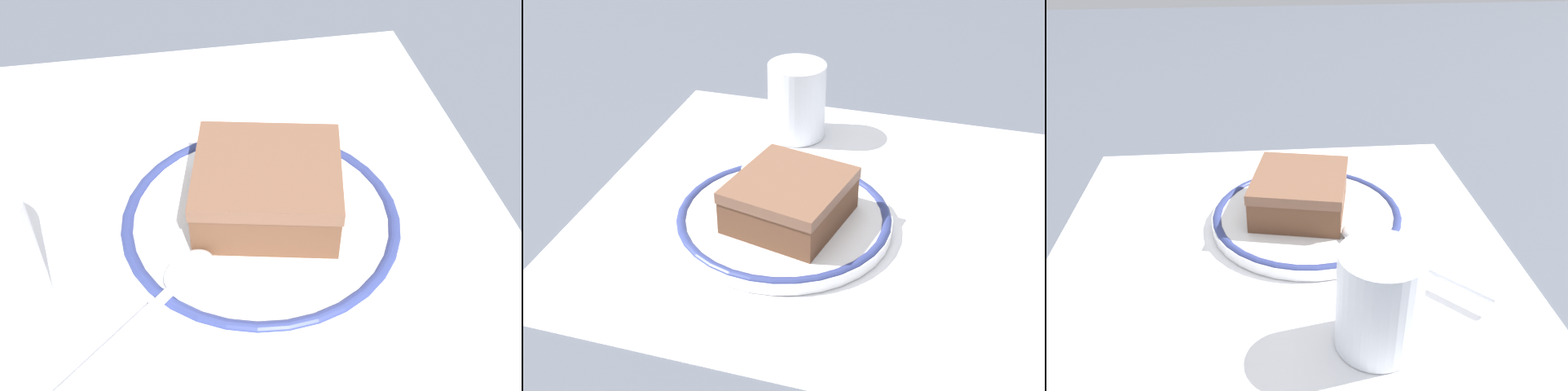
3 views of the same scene
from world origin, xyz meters
TOP-DOWN VIEW (x-y plane):
  - ground_plane at (0.00, 0.00)m, footprint 2.40×2.40m
  - placemat at (0.00, 0.00)m, footprint 0.42×0.43m
  - plate at (0.03, -0.03)m, footprint 0.19×0.19m
  - cake_slice at (0.04, -0.02)m, footprint 0.11×0.11m
  - spoon at (-0.04, -0.09)m, footprint 0.12×0.11m
  - cup at (-0.13, -0.06)m, footprint 0.06×0.06m
  - napkin at (-0.11, 0.13)m, footprint 0.14×0.16m

SIDE VIEW (x-z plane):
  - ground_plane at x=0.00m, z-range 0.00..0.00m
  - placemat at x=0.00m, z-range 0.00..0.00m
  - napkin at x=-0.11m, z-range 0.00..0.00m
  - plate at x=0.03m, z-range 0.00..0.02m
  - spoon at x=-0.04m, z-range 0.01..0.02m
  - cake_slice at x=0.04m, z-range 0.01..0.05m
  - cup at x=-0.13m, z-range 0.00..0.08m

